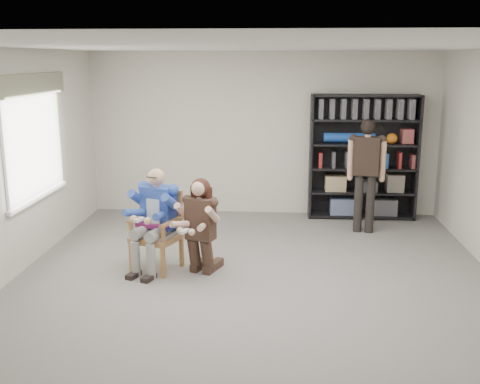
# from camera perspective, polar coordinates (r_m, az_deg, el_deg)

# --- Properties ---
(room_shell) EXTENTS (6.00, 7.00, 2.80)m
(room_shell) POSITION_cam_1_polar(r_m,az_deg,el_deg) (6.32, 1.44, 1.81)
(room_shell) COLOR silver
(room_shell) RESTS_ON ground
(floor) EXTENTS (6.00, 7.00, 0.01)m
(floor) POSITION_cam_1_polar(r_m,az_deg,el_deg) (6.74, 1.37, -9.94)
(floor) COLOR slate
(floor) RESTS_ON ground
(window_left) EXTENTS (0.16, 2.00, 1.75)m
(window_left) POSITION_cam_1_polar(r_m,az_deg,el_deg) (7.94, -20.08, 5.06)
(window_left) COLOR silver
(window_left) RESTS_ON room_shell
(armchair) EXTENTS (0.76, 0.75, 1.03)m
(armchair) POSITION_cam_1_polar(r_m,az_deg,el_deg) (7.28, -8.53, -3.96)
(armchair) COLOR #AE6936
(armchair) RESTS_ON floor
(seated_man) EXTENTS (0.82, 0.95, 1.34)m
(seated_man) POSITION_cam_1_polar(r_m,az_deg,el_deg) (7.24, -8.57, -2.79)
(seated_man) COLOR #264499
(seated_man) RESTS_ON floor
(kneeling_woman) EXTENTS (0.77, 0.95, 1.23)m
(kneeling_woman) POSITION_cam_1_polar(r_m,az_deg,el_deg) (7.04, -4.14, -3.62)
(kneeling_woman) COLOR #35221A
(kneeling_woman) RESTS_ON floor
(bookshelf) EXTENTS (1.80, 0.38, 2.10)m
(bookshelf) POSITION_cam_1_polar(r_m,az_deg,el_deg) (9.71, 12.40, 3.46)
(bookshelf) COLOR black
(bookshelf) RESTS_ON floor
(standing_man) EXTENTS (0.59, 0.40, 1.77)m
(standing_man) POSITION_cam_1_polar(r_m,az_deg,el_deg) (8.90, 12.64, 1.51)
(standing_man) COLOR black
(standing_man) RESTS_ON floor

